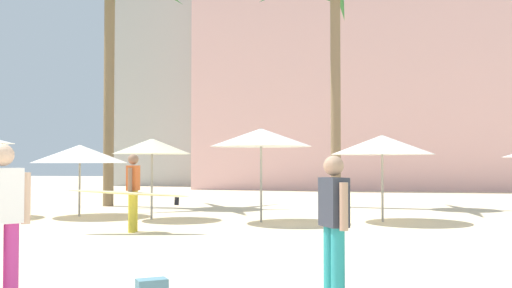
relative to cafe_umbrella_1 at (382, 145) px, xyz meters
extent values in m
cube|color=beige|center=(1.96, 22.29, 7.55)|extent=(24.51, 9.81, 19.21)
cube|color=#A8A8A3|center=(-7.46, 27.11, 11.57)|extent=(19.30, 10.41, 27.25)
cylinder|color=#896B4C|center=(-1.43, 5.17, 2.18)|extent=(0.36, 0.36, 8.48)
cone|color=#2D6B33|center=(-1.26, 6.78, 5.84)|extent=(0.70, 2.45, 1.57)
cylinder|color=brown|center=(-9.63, 4.19, 2.46)|extent=(0.38, 0.38, 9.04)
cylinder|color=gray|center=(0.00, 0.00, -0.90)|extent=(0.06, 0.06, 2.32)
cone|color=white|center=(0.00, 0.00, 0.00)|extent=(2.75, 2.75, 0.52)
cylinder|color=gray|center=(-8.74, 0.12, -1.01)|extent=(0.06, 0.06, 2.11)
cone|color=white|center=(-8.74, 0.12, -0.22)|extent=(2.80, 2.80, 0.54)
cylinder|color=gray|center=(-3.18, -0.67, -0.81)|extent=(0.06, 0.06, 2.49)
cone|color=white|center=(-3.18, -0.67, 0.19)|extent=(2.71, 2.71, 0.48)
cylinder|color=gray|center=(-6.31, -0.43, -0.93)|extent=(0.06, 0.06, 2.26)
cone|color=beige|center=(-6.31, -0.43, -0.02)|extent=(2.19, 2.19, 0.43)
cylinder|color=gold|center=(-5.70, -3.47, -1.59)|extent=(0.17, 0.17, 0.95)
cylinder|color=gold|center=(-5.72, -3.27, -1.59)|extent=(0.17, 0.17, 0.95)
cube|color=orange|center=(-5.71, -3.37, -0.83)|extent=(0.26, 0.42, 0.57)
sphere|color=#936B51|center=(-5.71, -3.37, -0.40)|extent=(0.26, 0.26, 0.24)
cylinder|color=#936B51|center=(-5.68, -3.62, -0.86)|extent=(0.11, 0.11, 0.54)
cylinder|color=#936B51|center=(-5.73, -3.12, -0.86)|extent=(0.11, 0.11, 0.54)
ellipsoid|color=beige|center=(-5.71, -3.67, -1.16)|extent=(2.76, 0.73, 0.20)
ellipsoid|color=gold|center=(-5.71, -3.67, -1.16)|extent=(2.77, 0.75, 0.17)
cube|color=black|center=(-4.63, -3.49, -1.34)|extent=(0.11, 0.03, 0.18)
cylinder|color=teal|center=(-0.87, -9.32, -1.64)|extent=(0.22, 0.22, 0.83)
cylinder|color=teal|center=(-0.97, -9.14, -1.64)|extent=(0.22, 0.22, 0.83)
cube|color=#333842|center=(-0.92, -9.23, -0.94)|extent=(0.39, 0.46, 0.58)
sphere|color=tan|center=(-0.92, -9.23, -0.51)|extent=(0.33, 0.33, 0.24)
cylinder|color=tan|center=(-0.80, -9.45, -0.98)|extent=(0.14, 0.14, 0.55)
cylinder|color=tan|center=(-1.04, -9.01, -0.98)|extent=(0.14, 0.14, 0.55)
cylinder|color=#B7337F|center=(-4.36, -10.34, -1.60)|extent=(0.23, 0.23, 0.93)
cube|color=white|center=(-4.43, -10.41, -0.83)|extent=(0.43, 0.44, 0.60)
sphere|color=#D1A889|center=(-4.43, -10.41, -0.39)|extent=(0.34, 0.34, 0.24)
cylinder|color=#D1A889|center=(-4.26, -10.23, -0.87)|extent=(0.14, 0.14, 0.57)
camera|label=1|loc=(-0.63, -16.30, -0.48)|focal=41.78mm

